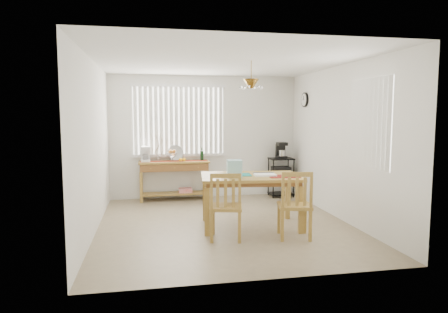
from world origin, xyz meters
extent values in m
cube|color=gray|center=(0.00, 0.00, -0.01)|extent=(4.00, 4.50, 0.01)
cube|color=white|center=(0.00, 2.30, 1.30)|extent=(4.00, 0.10, 2.60)
cube|color=white|center=(0.00, -2.30, 1.30)|extent=(4.00, 0.10, 2.60)
cube|color=white|center=(-2.05, 0.00, 1.30)|extent=(0.10, 4.50, 2.60)
cube|color=white|center=(2.05, 0.00, 1.30)|extent=(0.10, 4.50, 2.60)
cube|color=white|center=(0.00, 0.00, 2.65)|extent=(4.00, 4.50, 0.10)
cube|color=white|center=(-0.55, 2.25, 1.65)|extent=(1.90, 0.01, 1.40)
cube|color=white|center=(-1.45, 2.23, 1.65)|extent=(0.07, 0.03, 1.40)
cube|color=white|center=(-1.34, 2.23, 1.65)|extent=(0.07, 0.03, 1.40)
cube|color=white|center=(-1.24, 2.23, 1.65)|extent=(0.07, 0.03, 1.40)
cube|color=white|center=(-1.13, 2.23, 1.65)|extent=(0.07, 0.03, 1.40)
cube|color=white|center=(-1.03, 2.23, 1.65)|extent=(0.07, 0.03, 1.40)
cube|color=white|center=(-0.92, 2.23, 1.65)|extent=(0.07, 0.03, 1.40)
cube|color=white|center=(-0.81, 2.23, 1.65)|extent=(0.07, 0.03, 1.40)
cube|color=white|center=(-0.71, 2.23, 1.65)|extent=(0.07, 0.03, 1.40)
cube|color=white|center=(-0.60, 2.23, 1.65)|extent=(0.07, 0.03, 1.40)
cube|color=white|center=(-0.50, 2.23, 1.65)|extent=(0.07, 0.03, 1.40)
cube|color=white|center=(-0.39, 2.23, 1.65)|extent=(0.07, 0.03, 1.40)
cube|color=white|center=(-0.29, 2.23, 1.65)|extent=(0.07, 0.03, 1.40)
cube|color=white|center=(-0.18, 2.23, 1.65)|extent=(0.07, 0.03, 1.40)
cube|color=white|center=(-0.08, 2.23, 1.65)|extent=(0.07, 0.03, 1.40)
cube|color=white|center=(0.03, 2.23, 1.65)|extent=(0.07, 0.03, 1.40)
cube|color=white|center=(0.14, 2.23, 1.65)|extent=(0.07, 0.03, 1.40)
cube|color=white|center=(0.24, 2.23, 1.65)|extent=(0.07, 0.03, 1.40)
cube|color=white|center=(0.35, 2.23, 1.65)|extent=(0.07, 0.03, 1.40)
cube|color=white|center=(-0.55, 2.22, 0.92)|extent=(1.98, 0.06, 0.06)
cube|color=white|center=(-0.55, 2.22, 2.38)|extent=(1.98, 0.06, 0.06)
cube|color=white|center=(2.00, -0.90, 1.65)|extent=(0.01, 1.10, 1.30)
cube|color=white|center=(1.99, -1.40, 1.65)|extent=(0.03, 0.07, 1.30)
cube|color=white|center=(1.99, -1.29, 1.65)|extent=(0.03, 0.07, 1.30)
cube|color=white|center=(1.99, -1.18, 1.65)|extent=(0.03, 0.07, 1.30)
cube|color=white|center=(1.99, -1.07, 1.65)|extent=(0.03, 0.07, 1.30)
cube|color=white|center=(1.99, -0.96, 1.65)|extent=(0.03, 0.07, 1.30)
cube|color=white|center=(1.99, -0.85, 1.65)|extent=(0.03, 0.07, 1.30)
cube|color=white|center=(1.99, -0.74, 1.65)|extent=(0.03, 0.07, 1.30)
cube|color=white|center=(1.99, -0.63, 1.65)|extent=(0.03, 0.07, 1.30)
cube|color=white|center=(1.99, -0.52, 1.65)|extent=(0.03, 0.07, 1.30)
cube|color=white|center=(1.99, -0.41, 1.65)|extent=(0.03, 0.07, 1.30)
cylinder|color=black|center=(1.98, 1.55, 2.08)|extent=(0.04, 0.30, 0.30)
cylinder|color=white|center=(1.95, 1.55, 2.08)|extent=(0.01, 0.25, 0.25)
cylinder|color=brown|center=(0.38, -0.21, 2.43)|extent=(0.01, 0.01, 0.34)
cone|color=brown|center=(0.38, -0.21, 2.25)|extent=(0.24, 0.24, 0.14)
sphere|color=white|center=(0.54, -0.21, 2.19)|extent=(0.05, 0.05, 0.05)
sphere|color=white|center=(0.46, -0.07, 2.19)|extent=(0.05, 0.05, 0.05)
sphere|color=white|center=(0.30, -0.07, 2.19)|extent=(0.05, 0.05, 0.05)
sphere|color=white|center=(0.22, -0.21, 2.19)|extent=(0.05, 0.05, 0.05)
sphere|color=white|center=(0.30, -0.35, 2.19)|extent=(0.05, 0.05, 0.05)
sphere|color=white|center=(0.46, -0.35, 2.19)|extent=(0.05, 0.05, 0.05)
cube|color=#AD873A|center=(-0.67, 2.03, 0.80)|extent=(1.45, 0.41, 0.04)
cube|color=brown|center=(-0.67, 2.03, 0.70)|extent=(1.39, 0.37, 0.14)
cube|color=#AD873A|center=(-1.35, 1.87, 0.31)|extent=(0.05, 0.05, 0.62)
cube|color=#AD873A|center=(0.00, 1.87, 0.31)|extent=(0.05, 0.05, 0.62)
cube|color=#AD873A|center=(-1.35, 2.18, 0.31)|extent=(0.05, 0.05, 0.62)
cube|color=#AD873A|center=(0.00, 2.18, 0.31)|extent=(0.05, 0.05, 0.62)
cube|color=#AD873A|center=(-0.67, 2.03, 0.14)|extent=(1.34, 0.35, 0.03)
cube|color=red|center=(-0.45, 2.03, 0.19)|extent=(0.27, 0.20, 0.09)
cube|color=maroon|center=(-0.67, 2.03, 0.82)|extent=(1.38, 0.22, 0.01)
cube|color=white|center=(-1.25, 2.03, 0.84)|extent=(0.18, 0.22, 0.05)
cube|color=white|center=(-1.25, 2.10, 0.95)|extent=(0.18, 0.07, 0.27)
cube|color=white|center=(-1.25, 2.01, 1.10)|extent=(0.18, 0.20, 0.06)
cylinder|color=white|center=(-1.25, 2.00, 0.92)|extent=(0.12, 0.12, 0.12)
cylinder|color=white|center=(-0.72, 2.01, 0.86)|extent=(0.05, 0.05, 0.09)
cone|color=white|center=(-0.72, 2.01, 0.95)|extent=(0.24, 0.24, 0.08)
sphere|color=#B63C18|center=(-0.67, 2.01, 1.02)|extent=(0.07, 0.07, 0.07)
sphere|color=#B63C18|center=(-0.74, 2.05, 1.02)|extent=(0.07, 0.07, 0.07)
sphere|color=#B63C18|center=(-0.74, 1.97, 1.02)|extent=(0.07, 0.07, 0.07)
sphere|color=orange|center=(-0.55, 1.95, 0.85)|extent=(0.07, 0.07, 0.07)
sphere|color=orange|center=(-0.48, 1.95, 0.85)|extent=(0.07, 0.07, 0.07)
cylinder|color=silver|center=(-0.63, 2.19, 0.98)|extent=(0.33, 0.08, 0.32)
cylinder|color=white|center=(-0.99, 2.07, 0.88)|extent=(0.07, 0.07, 0.13)
cylinder|color=#4C3823|center=(-0.99, 2.07, 1.15)|extent=(0.08, 0.04, 0.40)
cylinder|color=#4C3823|center=(-0.99, 2.07, 1.17)|extent=(0.12, 0.05, 0.44)
cylinder|color=#4C3823|center=(-0.99, 2.07, 1.12)|extent=(0.16, 0.07, 0.33)
cylinder|color=#4C3823|center=(-0.99, 2.07, 1.19)|extent=(0.05, 0.02, 0.50)
cylinder|color=#4C3823|center=(-0.99, 2.07, 1.11)|extent=(0.20, 0.09, 0.28)
cylinder|color=black|center=(-0.09, 2.07, 0.92)|extent=(0.07, 0.07, 0.21)
cylinder|color=black|center=(-0.09, 2.07, 1.06)|extent=(0.03, 0.03, 0.07)
cylinder|color=black|center=(1.40, 1.79, 0.42)|extent=(0.02, 0.02, 0.84)
cylinder|color=black|center=(1.86, 1.79, 0.42)|extent=(0.02, 0.02, 0.84)
cylinder|color=black|center=(1.40, 2.15, 0.42)|extent=(0.02, 0.02, 0.84)
cylinder|color=black|center=(1.86, 2.15, 0.42)|extent=(0.02, 0.02, 0.84)
cube|color=black|center=(1.63, 1.97, 0.83)|extent=(0.49, 0.40, 0.03)
cube|color=black|center=(1.63, 1.97, 0.42)|extent=(0.49, 0.40, 0.02)
cube|color=black|center=(1.63, 1.97, 0.06)|extent=(0.49, 0.40, 0.02)
cube|color=black|center=(1.63, 1.97, 0.54)|extent=(0.38, 0.30, 0.22)
cube|color=black|center=(1.63, 1.95, 0.87)|extent=(0.20, 0.24, 0.05)
cube|color=black|center=(1.63, 2.03, 0.99)|extent=(0.20, 0.08, 0.30)
cube|color=black|center=(1.63, 1.95, 1.15)|extent=(0.20, 0.22, 0.07)
cylinder|color=silver|center=(1.63, 1.94, 0.95)|extent=(0.13, 0.13, 0.13)
cube|color=#AD873A|center=(0.38, -0.21, 0.80)|extent=(1.64, 1.15, 0.04)
cube|color=brown|center=(0.38, -0.21, 0.75)|extent=(1.51, 1.03, 0.07)
cube|color=#AD873A|center=(-0.36, -0.56, 0.36)|extent=(0.08, 0.08, 0.71)
cube|color=#AD873A|center=(1.04, -0.71, 0.36)|extent=(0.08, 0.08, 0.71)
cube|color=#AD873A|center=(-0.27, 0.29, 0.36)|extent=(0.08, 0.08, 0.71)
cube|color=#AD873A|center=(1.13, 0.14, 0.36)|extent=(0.08, 0.08, 0.71)
cube|color=#167E79|center=(0.17, -0.13, 0.83)|extent=(0.49, 0.38, 0.01)
cube|color=maroon|center=(0.86, -0.43, 0.83)|extent=(0.49, 0.38, 0.01)
cube|color=white|center=(0.59, -0.29, 0.84)|extent=(0.36, 0.30, 0.03)
cube|color=black|center=(0.61, -0.15, 0.84)|extent=(0.33, 0.07, 0.03)
cube|color=#94D0D7|center=(0.09, -0.35, 0.96)|extent=(0.24, 0.24, 0.26)
cube|color=#AD873A|center=(-0.12, -0.76, 0.46)|extent=(0.54, 0.54, 0.04)
cube|color=#AD873A|center=(0.11, -0.61, 0.22)|extent=(0.05, 0.05, 0.44)
cube|color=#AD873A|center=(-0.27, -0.53, 0.22)|extent=(0.05, 0.05, 0.44)
cube|color=#AD873A|center=(0.03, -0.99, 0.22)|extent=(0.05, 0.05, 0.44)
cube|color=#AD873A|center=(-0.35, -0.91, 0.22)|extent=(0.05, 0.05, 0.44)
cube|color=#AD873A|center=(0.02, -1.00, 0.73)|extent=(0.04, 0.04, 0.49)
cube|color=#AD873A|center=(-0.35, -0.92, 0.73)|extent=(0.04, 0.04, 0.49)
cube|color=#AD873A|center=(-0.16, -0.96, 0.95)|extent=(0.41, 0.12, 0.06)
cube|color=#AD873A|center=(-0.06, -0.98, 0.71)|extent=(0.05, 0.03, 0.40)
cube|color=#AD873A|center=(-0.16, -0.96, 0.71)|extent=(0.05, 0.03, 0.40)
cube|color=#AD873A|center=(-0.27, -0.93, 0.71)|extent=(0.05, 0.03, 0.40)
cube|color=#AD873A|center=(0.86, -0.88, 0.47)|extent=(0.54, 0.54, 0.04)
cube|color=#AD873A|center=(1.09, -0.73, 0.22)|extent=(0.05, 0.05, 0.45)
cube|color=#AD873A|center=(0.71, -0.65, 0.22)|extent=(0.05, 0.05, 0.45)
cube|color=#AD873A|center=(1.01, -1.11, 0.22)|extent=(0.05, 0.05, 0.45)
cube|color=#AD873A|center=(0.63, -1.03, 0.22)|extent=(0.05, 0.05, 0.45)
cube|color=#AD873A|center=(1.01, -1.12, 0.74)|extent=(0.04, 0.04, 0.50)
cube|color=#AD873A|center=(0.63, -1.04, 0.74)|extent=(0.04, 0.04, 0.50)
cube|color=#AD873A|center=(0.82, -1.08, 0.96)|extent=(0.41, 0.11, 0.07)
cube|color=#AD873A|center=(0.93, -1.10, 0.71)|extent=(0.05, 0.03, 0.40)
cube|color=#AD873A|center=(0.82, -1.08, 0.71)|extent=(0.05, 0.03, 0.40)
cube|color=#AD873A|center=(0.71, -1.06, 0.71)|extent=(0.05, 0.03, 0.40)
camera|label=1|loc=(-1.19, -6.24, 1.77)|focal=32.00mm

